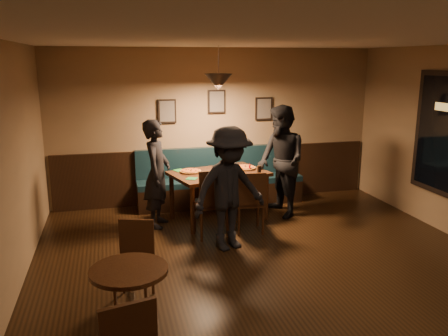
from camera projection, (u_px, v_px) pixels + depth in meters
name	position (u px, v px, depth m)	size (l,w,h in m)	color
floor	(285.00, 284.00, 5.41)	(7.00, 7.00, 0.00)	black
ceiling	(293.00, 38.00, 4.76)	(7.00, 7.00, 0.00)	silver
wall_back	(216.00, 126.00, 8.39)	(6.00, 6.00, 0.00)	#8C704F
wainscot	(217.00, 174.00, 8.57)	(5.88, 0.06, 1.00)	black
booth_bench	(220.00, 178.00, 8.31)	(3.00, 0.60, 1.00)	#0F232D
picture_left	(167.00, 111.00, 8.08)	(0.32, 0.04, 0.42)	black
picture_center	(217.00, 102.00, 8.26)	(0.32, 0.04, 0.42)	black
picture_right	(264.00, 109.00, 8.51)	(0.32, 0.04, 0.42)	black
pendant_lamp	(218.00, 82.00, 7.12)	(0.44, 0.44, 0.25)	black
dining_table	(219.00, 196.00, 7.54)	(1.50, 0.96, 0.80)	black
chair_near_left	(211.00, 202.00, 6.81)	(0.47, 0.47, 1.05)	black
chair_near_right	(249.00, 201.00, 6.99)	(0.43, 0.43, 0.97)	black
diner_left	(157.00, 174.00, 7.15)	(0.62, 0.41, 1.70)	black
diner_right	(281.00, 162.00, 7.61)	(0.91, 0.71, 1.87)	black
diner_front	(229.00, 189.00, 6.26)	(1.11, 0.64, 1.72)	black
pizza_a	(190.00, 171.00, 7.43)	(0.35, 0.35, 0.04)	orange
pizza_b	(222.00, 174.00, 7.24)	(0.39, 0.39, 0.04)	orange
pizza_c	(245.00, 168.00, 7.67)	(0.37, 0.37, 0.04)	#C46125
soda_glass	(259.00, 170.00, 7.31)	(0.06, 0.06, 0.14)	black
tabasco_bottle	(250.00, 167.00, 7.53)	(0.03, 0.03, 0.12)	maroon
napkin_a	(179.00, 170.00, 7.56)	(0.17, 0.17, 0.01)	#20782B
napkin_b	(192.00, 179.00, 7.03)	(0.16, 0.16, 0.01)	#1D6E32
cutlery_set	(226.00, 178.00, 7.06)	(0.02, 0.18, 0.00)	silver
cafe_table	(131.00, 306.00, 4.20)	(0.71, 0.71, 0.75)	black
cafe_chair_far	(133.00, 263.00, 4.94)	(0.39, 0.39, 0.88)	black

